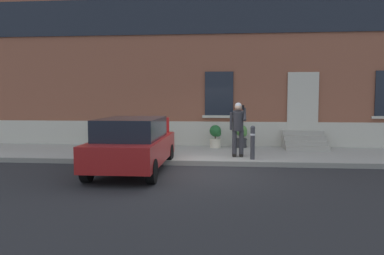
% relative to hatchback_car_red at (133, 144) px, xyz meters
% --- Properties ---
extents(ground_plane, '(80.00, 80.00, 0.00)m').
position_rel_hatchback_car_red_xyz_m(ground_plane, '(1.60, 0.22, -0.79)').
color(ground_plane, '#232326').
extents(sidewalk, '(24.00, 3.60, 0.15)m').
position_rel_hatchback_car_red_xyz_m(sidewalk, '(1.60, 3.02, -0.71)').
color(sidewalk, '#99968E').
rests_on(sidewalk, ground).
extents(curb_edge, '(24.00, 0.12, 0.15)m').
position_rel_hatchback_car_red_xyz_m(curb_edge, '(1.60, 1.16, -0.71)').
color(curb_edge, gray).
rests_on(curb_edge, ground).
extents(building_facade, '(24.00, 1.52, 7.50)m').
position_rel_hatchback_car_red_xyz_m(building_facade, '(1.61, 5.51, 2.94)').
color(building_facade, brown).
rests_on(building_facade, ground).
extents(entrance_stoop, '(1.53, 1.28, 0.64)m').
position_rel_hatchback_car_red_xyz_m(entrance_stoop, '(5.43, 4.34, -0.40)').
color(entrance_stoop, '#9E998E').
rests_on(entrance_stoop, sidewalk).
extents(hatchback_car_red, '(1.82, 4.08, 1.50)m').
position_rel_hatchback_car_red_xyz_m(hatchback_car_red, '(0.00, 0.00, 0.00)').
color(hatchback_car_red, maroon).
rests_on(hatchback_car_red, ground).
extents(bollard_near_person, '(0.15, 0.15, 1.04)m').
position_rel_hatchback_car_red_xyz_m(bollard_near_person, '(3.35, 1.57, -0.08)').
color(bollard_near_person, '#333338').
rests_on(bollard_near_person, sidewalk).
extents(person_on_phone, '(0.51, 0.51, 1.74)m').
position_rel_hatchback_car_red_xyz_m(person_on_phone, '(2.91, 1.98, 0.36)').
color(person_on_phone, '#2D2D33').
rests_on(person_on_phone, sidewalk).
extents(planter_olive, '(0.44, 0.44, 0.86)m').
position_rel_hatchback_car_red_xyz_m(planter_olive, '(-2.37, 4.45, -0.18)').
color(planter_olive, '#606B38').
rests_on(planter_olive, sidewalk).
extents(planter_terracotta, '(0.44, 0.44, 0.86)m').
position_rel_hatchback_car_red_xyz_m(planter_terracotta, '(-0.13, 4.25, -0.18)').
color(planter_terracotta, '#B25B38').
rests_on(planter_terracotta, sidewalk).
extents(planter_cream, '(0.44, 0.44, 0.86)m').
position_rel_hatchback_car_red_xyz_m(planter_cream, '(2.12, 4.18, -0.18)').
color(planter_cream, beige).
rests_on(planter_cream, sidewalk).
extents(planter_charcoal, '(0.44, 0.44, 0.86)m').
position_rel_hatchback_car_red_xyz_m(planter_charcoal, '(3.10, 4.36, -0.18)').
color(planter_charcoal, '#2D2D30').
rests_on(planter_charcoal, sidewalk).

